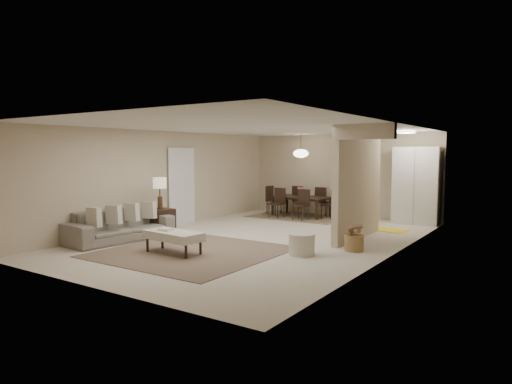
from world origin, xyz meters
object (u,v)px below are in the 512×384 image
Objects in this scene: side_table at (160,221)px; dining_table at (300,206)px; ottoman_bench at (173,236)px; pantry_cabinet at (417,186)px; round_pouf at (302,244)px; sofa at (120,225)px; wicker_basket at (354,243)px.

side_table is 4.68m from dining_table.
side_table is (-1.85, 1.46, -0.05)m from ottoman_bench.
side_table is at bearing -103.38° from dining_table.
pantry_cabinet is at bearing 70.83° from ottoman_bench.
side_table is 3.95m from round_pouf.
ottoman_bench is at bearing -148.39° from round_pouf.
sofa is 1.35× the size of dining_table.
side_table reaches higher than wicker_basket.
pantry_cabinet is at bearing 45.94° from side_table.
ottoman_bench is 3.54m from wicker_basket.
sofa reaches higher than round_pouf.
round_pouf is 1.12m from wicker_basket.
pantry_cabinet is at bearing 81.02° from round_pouf.
pantry_cabinet is at bearing -33.18° from sofa.
sofa reaches higher than dining_table.
round_pouf is 1.37× the size of wicker_basket.
side_table reaches higher than ottoman_bench.
wicker_basket is (-0.10, -4.21, -0.89)m from pantry_cabinet.
ottoman_bench is 2.47m from round_pouf.
dining_table is at bearing 99.37° from ottoman_bench.
wicker_basket is at bearing -63.25° from sofa.
round_pouf reaches higher than wicker_basket.
dining_table reaches higher than round_pouf.
sofa reaches higher than side_table.
pantry_cabinet is at bearing 88.66° from wicker_basket.
side_table reaches higher than round_pouf.
sofa is at bearing -128.33° from pantry_cabinet.
round_pouf is 5.27m from dining_table.
sofa is at bearing -92.46° from side_table.
pantry_cabinet is 7.04m from ottoman_bench.
dining_table is (-2.52, 4.63, 0.11)m from round_pouf.
wicker_basket is 0.22× the size of dining_table.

